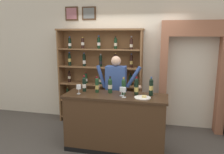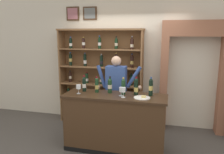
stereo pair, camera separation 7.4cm
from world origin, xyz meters
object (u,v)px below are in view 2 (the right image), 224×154
at_px(tasting_bottle_riserva, 84,84).
at_px(tasting_counter, 115,122).
at_px(wine_glass_center, 78,87).
at_px(tasting_bottle_brunello, 110,85).
at_px(cheese_plate, 142,98).
at_px(tasting_bottle_prosecco, 136,86).
at_px(wine_glass_right, 123,90).
at_px(tasting_bottle_super_tuscan, 151,87).
at_px(tasting_bottle_rosso, 97,85).
at_px(wine_glass_left, 121,90).
at_px(wine_shelf, 101,75).
at_px(shopkeeper, 116,87).
at_px(tasting_bottle_vin_santo, 123,87).

bearing_deg(tasting_bottle_riserva, tasting_counter, -9.97).
relative_size(tasting_bottle_riserva, wine_glass_center, 1.84).
xyz_separation_m(tasting_bottle_brunello, cheese_plate, (0.61, -0.19, -0.13)).
bearing_deg(tasting_bottle_prosecco, tasting_counter, -163.11).
bearing_deg(wine_glass_right, tasting_bottle_super_tuscan, 27.33).
distance_m(tasting_bottle_riserva, wine_glass_right, 0.81).
bearing_deg(wine_glass_right, tasting_bottle_rosso, 158.96).
bearing_deg(wine_glass_right, tasting_bottle_brunello, 142.14).
distance_m(tasting_bottle_rosso, wine_glass_left, 0.50).
height_order(tasting_bottle_riserva, tasting_bottle_super_tuscan, tasting_bottle_super_tuscan).
bearing_deg(wine_glass_center, wine_shelf, 88.78).
bearing_deg(wine_shelf, wine_glass_left, -58.69).
height_order(shopkeeper, tasting_bottle_super_tuscan, shopkeeper).
xyz_separation_m(tasting_bottle_super_tuscan, wine_glass_center, (-1.25, -0.19, -0.04)).
bearing_deg(tasting_bottle_vin_santo, wine_glass_left, -97.62).
bearing_deg(tasting_bottle_brunello, tasting_bottle_rosso, -174.32).
distance_m(tasting_bottle_super_tuscan, wine_glass_left, 0.51).
bearing_deg(wine_glass_left, tasting_bottle_vin_santo, 82.38).
height_order(tasting_bottle_riserva, cheese_plate, tasting_bottle_riserva).
bearing_deg(wine_glass_left, shopkeeper, 111.01).
distance_m(shopkeeper, tasting_bottle_prosecco, 0.67).
height_order(shopkeeper, wine_glass_left, shopkeeper).
bearing_deg(tasting_bottle_vin_santo, shopkeeper, 116.61).
bearing_deg(tasting_counter, wine_glass_left, -13.73).
height_order(tasting_bottle_rosso, wine_glass_left, tasting_bottle_rosso).
height_order(tasting_bottle_rosso, tasting_bottle_brunello, tasting_bottle_brunello).
bearing_deg(tasting_bottle_super_tuscan, tasting_bottle_brunello, 179.60).
distance_m(tasting_counter, wine_glass_left, 0.62).
distance_m(tasting_bottle_riserva, wine_glass_left, 0.74).
height_order(wine_shelf, tasting_bottle_brunello, wine_shelf).
distance_m(tasting_bottle_prosecco, wine_glass_right, 0.28).
xyz_separation_m(tasting_bottle_riserva, wine_glass_center, (-0.04, -0.18, -0.02)).
xyz_separation_m(tasting_bottle_prosecco, tasting_bottle_super_tuscan, (0.25, 0.01, 0.01)).
bearing_deg(wine_glass_center, tasting_bottle_vin_santo, 11.27).
xyz_separation_m(tasting_bottle_prosecco, wine_glass_left, (-0.24, -0.14, -0.05)).
height_order(wine_glass_left, cheese_plate, wine_glass_left).
relative_size(tasting_bottle_vin_santo, tasting_bottle_super_tuscan, 0.92).
relative_size(wine_glass_right, cheese_plate, 0.64).
distance_m(tasting_bottle_brunello, wine_glass_center, 0.56).
distance_m(shopkeeper, tasting_bottle_vin_santo, 0.56).
bearing_deg(tasting_counter, wine_glass_center, -173.37).
bearing_deg(tasting_bottle_rosso, tasting_bottle_prosecco, 1.08).
height_order(tasting_bottle_rosso, wine_glass_center, tasting_bottle_rosso).
bearing_deg(tasting_bottle_riserva, tasting_bottle_super_tuscan, 0.24).
bearing_deg(tasting_bottle_vin_santo, tasting_bottle_prosecco, 7.00).
bearing_deg(tasting_bottle_brunello, tasting_counter, -43.93).
distance_m(tasting_bottle_riserva, tasting_bottle_rosso, 0.25).
bearing_deg(tasting_bottle_prosecco, shopkeeper, 135.43).
height_order(tasting_bottle_brunello, wine_glass_center, tasting_bottle_brunello).
distance_m(tasting_bottle_rosso, wine_glass_right, 0.57).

